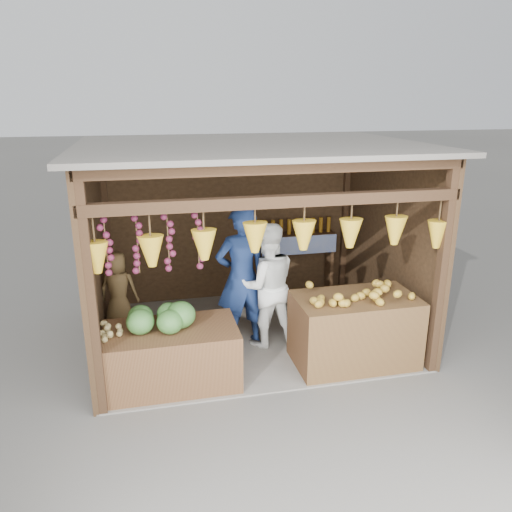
{
  "coord_description": "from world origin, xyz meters",
  "views": [
    {
      "loc": [
        -1.36,
        -6.24,
        3.21
      ],
      "look_at": [
        0.04,
        -0.1,
        1.2
      ],
      "focal_mm": 35.0,
      "sensor_mm": 36.0,
      "label": 1
    }
  ],
  "objects_px": {
    "woman_standing": "(267,285)",
    "vendor_seated": "(118,290)",
    "man_standing": "(242,277)",
    "counter_left": "(172,356)",
    "counter_right": "(354,330)"
  },
  "relations": [
    {
      "from": "woman_standing",
      "to": "vendor_seated",
      "type": "xyz_separation_m",
      "value": [
        -1.9,
        0.3,
        -0.01
      ]
    },
    {
      "from": "counter_left",
      "to": "woman_standing",
      "type": "relative_size",
      "value": 0.9
    },
    {
      "from": "counter_left",
      "to": "counter_right",
      "type": "bearing_deg",
      "value": -0.37
    },
    {
      "from": "counter_left",
      "to": "vendor_seated",
      "type": "bearing_deg",
      "value": 119.82
    },
    {
      "from": "counter_left",
      "to": "woman_standing",
      "type": "distance_m",
      "value": 1.58
    },
    {
      "from": "vendor_seated",
      "to": "counter_right",
      "type": "bearing_deg",
      "value": 174.91
    },
    {
      "from": "man_standing",
      "to": "woman_standing",
      "type": "height_order",
      "value": "man_standing"
    },
    {
      "from": "counter_left",
      "to": "vendor_seated",
      "type": "distance_m",
      "value": 1.28
    },
    {
      "from": "man_standing",
      "to": "counter_left",
      "type": "bearing_deg",
      "value": 30.12
    },
    {
      "from": "vendor_seated",
      "to": "counter_left",
      "type": "bearing_deg",
      "value": 134.98
    },
    {
      "from": "counter_right",
      "to": "counter_left",
      "type": "bearing_deg",
      "value": 179.63
    },
    {
      "from": "counter_right",
      "to": "vendor_seated",
      "type": "bearing_deg",
      "value": 159.75
    },
    {
      "from": "woman_standing",
      "to": "vendor_seated",
      "type": "height_order",
      "value": "woman_standing"
    },
    {
      "from": "counter_left",
      "to": "counter_right",
      "type": "height_order",
      "value": "counter_right"
    },
    {
      "from": "counter_left",
      "to": "man_standing",
      "type": "distance_m",
      "value": 1.41
    }
  ]
}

